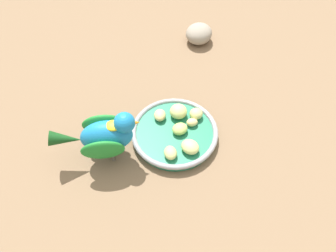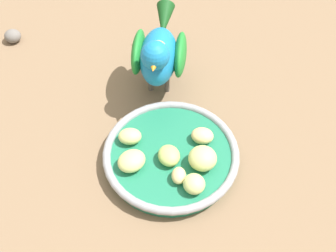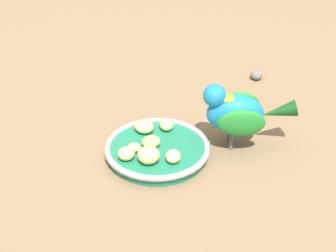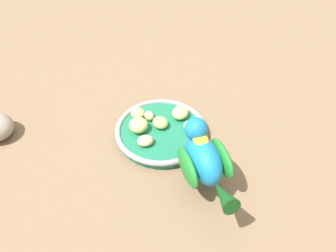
{
  "view_description": "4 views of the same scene",
  "coord_description": "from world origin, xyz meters",
  "px_view_note": "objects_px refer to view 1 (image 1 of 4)",
  "views": [
    {
      "loc": [
        -0.37,
        -0.2,
        0.6
      ],
      "look_at": [
        -0.02,
        0.02,
        0.05
      ],
      "focal_mm": 34.5,
      "sensor_mm": 36.0,
      "label": 1
    },
    {
      "loc": [
        0.25,
        -0.26,
        0.55
      ],
      "look_at": [
        -0.02,
        0.02,
        0.06
      ],
      "focal_mm": 49.16,
      "sensor_mm": 36.0,
      "label": 2
    },
    {
      "loc": [
        0.54,
        0.47,
        0.52
      ],
      "look_at": [
        -0.04,
        0.01,
        0.05
      ],
      "focal_mm": 50.76,
      "sensor_mm": 36.0,
      "label": 3
    },
    {
      "loc": [
        -0.2,
        0.51,
        0.56
      ],
      "look_at": [
        -0.03,
        0.03,
        0.05
      ],
      "focal_mm": 38.63,
      "sensor_mm": 36.0,
      "label": 4
    }
  ],
  "objects_px": {
    "apple_piece_1": "(179,130)",
    "rock_large": "(199,34)",
    "apple_piece_2": "(160,115)",
    "apple_piece_6": "(190,147)",
    "apple_piece_5": "(192,122)",
    "parrot": "(105,135)",
    "apple_piece_0": "(178,111)",
    "feeding_bowl": "(175,133)",
    "apple_piece_3": "(170,153)",
    "apple_piece_4": "(196,114)"
  },
  "relations": [
    {
      "from": "apple_piece_1",
      "to": "rock_large",
      "type": "distance_m",
      "value": 0.35
    },
    {
      "from": "apple_piece_2",
      "to": "apple_piece_6",
      "type": "bearing_deg",
      "value": -111.4
    },
    {
      "from": "apple_piece_5",
      "to": "parrot",
      "type": "bearing_deg",
      "value": 142.79
    },
    {
      "from": "apple_piece_0",
      "to": "parrot",
      "type": "distance_m",
      "value": 0.18
    },
    {
      "from": "feeding_bowl",
      "to": "apple_piece_3",
      "type": "distance_m",
      "value": 0.06
    },
    {
      "from": "apple_piece_6",
      "to": "parrot",
      "type": "relative_size",
      "value": 0.25
    },
    {
      "from": "apple_piece_5",
      "to": "apple_piece_4",
      "type": "bearing_deg",
      "value": 8.04
    },
    {
      "from": "apple_piece_1",
      "to": "apple_piece_3",
      "type": "distance_m",
      "value": 0.06
    },
    {
      "from": "feeding_bowl",
      "to": "apple_piece_6",
      "type": "bearing_deg",
      "value": -114.81
    },
    {
      "from": "feeding_bowl",
      "to": "apple_piece_5",
      "type": "height_order",
      "value": "apple_piece_5"
    },
    {
      "from": "feeding_bowl",
      "to": "apple_piece_2",
      "type": "bearing_deg",
      "value": 72.48
    },
    {
      "from": "apple_piece_4",
      "to": "apple_piece_5",
      "type": "height_order",
      "value": "apple_piece_4"
    },
    {
      "from": "apple_piece_4",
      "to": "apple_piece_5",
      "type": "distance_m",
      "value": 0.03
    },
    {
      "from": "apple_piece_4",
      "to": "rock_large",
      "type": "distance_m",
      "value": 0.3
    },
    {
      "from": "apple_piece_0",
      "to": "parrot",
      "type": "relative_size",
      "value": 0.25
    },
    {
      "from": "apple_piece_3",
      "to": "apple_piece_5",
      "type": "distance_m",
      "value": 0.09
    },
    {
      "from": "apple_piece_3",
      "to": "rock_large",
      "type": "relative_size",
      "value": 0.42
    },
    {
      "from": "apple_piece_4",
      "to": "apple_piece_6",
      "type": "bearing_deg",
      "value": -159.07
    },
    {
      "from": "apple_piece_1",
      "to": "apple_piece_5",
      "type": "relative_size",
      "value": 1.37
    },
    {
      "from": "feeding_bowl",
      "to": "rock_large",
      "type": "xyz_separation_m",
      "value": [
        0.33,
        0.12,
        0.01
      ]
    },
    {
      "from": "rock_large",
      "to": "apple_piece_2",
      "type": "bearing_deg",
      "value": -167.53
    },
    {
      "from": "apple_piece_0",
      "to": "apple_piece_1",
      "type": "height_order",
      "value": "apple_piece_0"
    },
    {
      "from": "apple_piece_3",
      "to": "rock_large",
      "type": "height_order",
      "value": "rock_large"
    },
    {
      "from": "apple_piece_0",
      "to": "apple_piece_4",
      "type": "xyz_separation_m",
      "value": [
        0.02,
        -0.04,
        -0.0
      ]
    },
    {
      "from": "apple_piece_4",
      "to": "apple_piece_3",
      "type": "bearing_deg",
      "value": -177.6
    },
    {
      "from": "apple_piece_2",
      "to": "feeding_bowl",
      "type": "bearing_deg",
      "value": -107.52
    },
    {
      "from": "apple_piece_3",
      "to": "apple_piece_5",
      "type": "height_order",
      "value": "apple_piece_3"
    },
    {
      "from": "feeding_bowl",
      "to": "apple_piece_2",
      "type": "relative_size",
      "value": 6.02
    },
    {
      "from": "apple_piece_6",
      "to": "apple_piece_5",
      "type": "bearing_deg",
      "value": 25.61
    },
    {
      "from": "apple_piece_6",
      "to": "parrot",
      "type": "bearing_deg",
      "value": 122.33
    },
    {
      "from": "rock_large",
      "to": "apple_piece_3",
      "type": "bearing_deg",
      "value": -159.73
    },
    {
      "from": "apple_piece_6",
      "to": "feeding_bowl",
      "type": "bearing_deg",
      "value": 65.19
    },
    {
      "from": "feeding_bowl",
      "to": "rock_large",
      "type": "height_order",
      "value": "rock_large"
    },
    {
      "from": "apple_piece_1",
      "to": "apple_piece_2",
      "type": "distance_m",
      "value": 0.06
    },
    {
      "from": "apple_piece_2",
      "to": "apple_piece_6",
      "type": "relative_size",
      "value": 0.81
    },
    {
      "from": "apple_piece_1",
      "to": "apple_piece_2",
      "type": "height_order",
      "value": "apple_piece_1"
    },
    {
      "from": "apple_piece_2",
      "to": "parrot",
      "type": "height_order",
      "value": "parrot"
    },
    {
      "from": "apple_piece_0",
      "to": "rock_large",
      "type": "relative_size",
      "value": 0.5
    },
    {
      "from": "rock_large",
      "to": "apple_piece_5",
      "type": "bearing_deg",
      "value": -154.15
    },
    {
      "from": "apple_piece_1",
      "to": "apple_piece_5",
      "type": "xyz_separation_m",
      "value": [
        0.03,
        -0.01,
        -0.0
      ]
    },
    {
      "from": "apple_piece_6",
      "to": "rock_large",
      "type": "bearing_deg",
      "value": 25.81
    },
    {
      "from": "apple_piece_2",
      "to": "apple_piece_3",
      "type": "xyz_separation_m",
      "value": [
        -0.07,
        -0.07,
        0.0
      ]
    },
    {
      "from": "feeding_bowl",
      "to": "apple_piece_0",
      "type": "height_order",
      "value": "apple_piece_0"
    },
    {
      "from": "apple_piece_4",
      "to": "apple_piece_5",
      "type": "bearing_deg",
      "value": -171.96
    },
    {
      "from": "apple_piece_0",
      "to": "apple_piece_1",
      "type": "xyz_separation_m",
      "value": [
        -0.04,
        -0.03,
        -0.0
      ]
    },
    {
      "from": "apple_piece_3",
      "to": "apple_piece_0",
      "type": "bearing_deg",
      "value": 22.18
    },
    {
      "from": "apple_piece_2",
      "to": "rock_large",
      "type": "relative_size",
      "value": 0.41
    },
    {
      "from": "apple_piece_5",
      "to": "parrot",
      "type": "height_order",
      "value": "parrot"
    },
    {
      "from": "parrot",
      "to": "apple_piece_2",
      "type": "bearing_deg",
      "value": 32.48
    },
    {
      "from": "apple_piece_3",
      "to": "apple_piece_6",
      "type": "height_order",
      "value": "apple_piece_6"
    }
  ]
}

